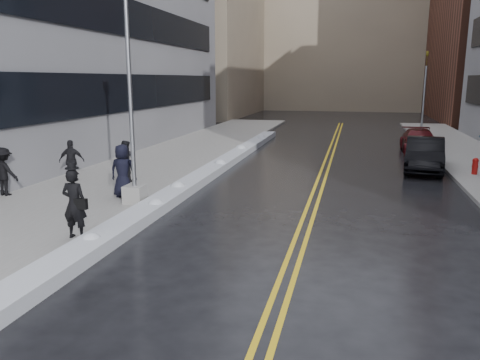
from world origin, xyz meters
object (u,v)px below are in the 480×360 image
Objects in this scene: pedestrian_fedora at (75,204)px; car_black at (425,154)px; pedestrian_b at (126,161)px; pedestrian_c at (123,171)px; car_maroon at (419,141)px; pedestrian_d at (72,161)px; pedestrian_e at (4,172)px; traffic_signal at (424,91)px; fire_hydrant at (475,165)px; lamppost at (132,132)px.

car_black is at bearing -129.71° from pedestrian_fedora.
pedestrian_c reaches higher than pedestrian_b.
pedestrian_fedora reaches higher than car_black.
pedestrian_c is at bearing -128.29° from car_maroon.
pedestrian_d is (-3.24, 1.86, -0.09)m from pedestrian_c.
pedestrian_b is at bearing -74.33° from pedestrian_fedora.
pedestrian_c is 0.40× the size of car_maroon.
pedestrian_b is 2.69m from pedestrian_c.
pedestrian_c is (1.14, -2.43, 0.10)m from pedestrian_b.
pedestrian_e is at bearing -141.64° from car_black.
pedestrian_fedora is 4.38m from pedestrian_c.
traffic_signal reaches higher than car_maroon.
pedestrian_e is (-5.10, 3.52, -0.06)m from pedestrian_fedora.
pedestrian_b is 4.46m from pedestrian_e.
pedestrian_fedora is at bearing -114.54° from traffic_signal.
traffic_signal is at bearing -149.10° from pedestrian_d.
pedestrian_fedora is at bearing 96.92° from pedestrian_c.
traffic_signal is 24.86m from pedestrian_c.
car_maroon is (-1.02, -7.22, -2.72)m from traffic_signal.
fire_hydrant is 16.86m from pedestrian_fedora.
pedestrian_c is at bearing -79.61° from pedestrian_fedora.
pedestrian_e reaches higher than fire_hydrant.
pedestrian_c reaches higher than fire_hydrant.
pedestrian_c is 4.31m from pedestrian_e.
car_maroon is (10.68, 18.41, -0.39)m from pedestrian_fedora.
pedestrian_d is at bearing -148.00° from car_black.
car_maroon is (12.69, 11.69, -0.30)m from pedestrian_b.
pedestrian_d is 0.36× the size of car_maroon.
car_black is at bearing -175.37° from pedestrian_d.
pedestrian_d is at bearing -103.95° from pedestrian_e.
fire_hydrant is at bearing 33.04° from lamppost.
pedestrian_fedora is 0.99× the size of pedestrian_c.
traffic_signal reaches higher than pedestrian_fedora.
pedestrian_e reaches higher than pedestrian_b.
pedestrian_fedora is (0.10, -3.63, -1.46)m from lamppost.
pedestrian_e is at bearing -135.67° from car_maroon.
lamppost is at bearing -172.03° from pedestrian_e.
traffic_signal is at bearing 90.88° from car_black.
pedestrian_b is at bearing -146.48° from car_black.
car_maroon is (-1.52, 6.78, 0.14)m from fire_hydrant.
pedestrian_b is (-1.90, 3.10, -1.55)m from lamppost.
pedestrian_b is at bearing 175.04° from pedestrian_d.
fire_hydrant is at bearing -87.95° from traffic_signal.
pedestrian_b reaches higher than fire_hydrant.
pedestrian_fedora is (-11.70, -25.63, -2.33)m from traffic_signal.
traffic_signal is 7.78m from car_maroon.
pedestrian_c reaches higher than car_maroon.
pedestrian_e reaches higher than car_maroon.
lamppost is 5.23m from pedestrian_e.
traffic_signal is 3.47× the size of pedestrian_e.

